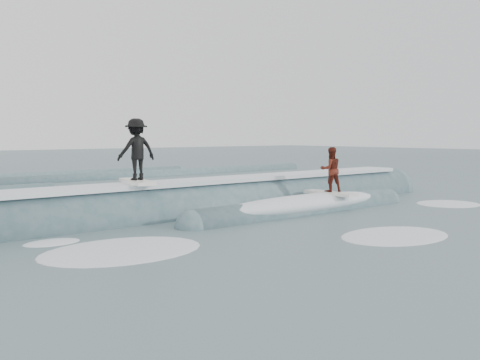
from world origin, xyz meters
TOP-DOWN VIEW (x-y plane):
  - ground at (0.00, 0.00)m, footprint 160.00×160.00m
  - breaking_wave at (0.29, 3.36)m, footprint 21.55×3.82m
  - surfer_black at (-3.19, 3.71)m, footprint 1.21×2.07m
  - surfer_red at (3.05, 1.51)m, footprint 0.92×2.01m
  - whitewater at (0.63, -1.28)m, footprint 16.14×7.66m
  - far_swells at (-1.39, 17.65)m, footprint 42.01×8.65m

SIDE VIEW (x-z plane):
  - ground at x=0.00m, z-range 0.00..0.00m
  - whitewater at x=0.63m, z-range -0.05..0.05m
  - far_swells at x=-1.39m, z-range -0.40..0.40m
  - breaking_wave at x=0.29m, z-range -0.99..1.09m
  - surfer_red at x=3.05m, z-range 0.44..2.07m
  - surfer_black at x=-3.19m, z-range 1.09..3.03m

